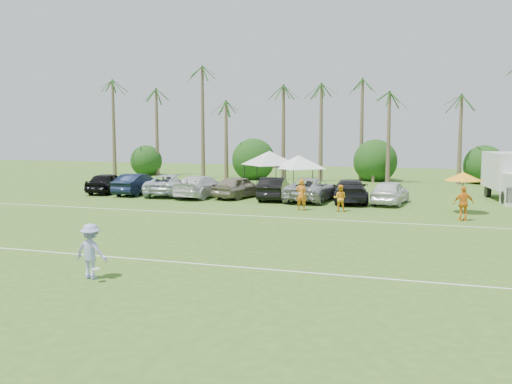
% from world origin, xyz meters
% --- Properties ---
extents(ground, '(120.00, 120.00, 0.00)m').
position_xyz_m(ground, '(0.00, 0.00, 0.00)').
color(ground, '#3D651E').
rests_on(ground, ground).
extents(field_lines, '(80.00, 12.10, 0.01)m').
position_xyz_m(field_lines, '(0.00, 8.00, 0.01)').
color(field_lines, white).
rests_on(field_lines, ground).
extents(palm_tree_0, '(2.40, 2.40, 8.90)m').
position_xyz_m(palm_tree_0, '(-22.00, 38.00, 7.48)').
color(palm_tree_0, brown).
rests_on(palm_tree_0, ground).
extents(palm_tree_1, '(2.40, 2.40, 9.90)m').
position_xyz_m(palm_tree_1, '(-17.00, 38.00, 8.35)').
color(palm_tree_1, brown).
rests_on(palm_tree_1, ground).
extents(palm_tree_2, '(2.40, 2.40, 10.90)m').
position_xyz_m(palm_tree_2, '(-12.00, 38.00, 9.21)').
color(palm_tree_2, brown).
rests_on(palm_tree_2, ground).
extents(palm_tree_3, '(2.40, 2.40, 11.90)m').
position_xyz_m(palm_tree_3, '(-8.00, 38.00, 10.06)').
color(palm_tree_3, brown).
rests_on(palm_tree_3, ground).
extents(palm_tree_4, '(2.40, 2.40, 8.90)m').
position_xyz_m(palm_tree_4, '(-4.00, 38.00, 7.48)').
color(palm_tree_4, brown).
rests_on(palm_tree_4, ground).
extents(palm_tree_5, '(2.40, 2.40, 9.90)m').
position_xyz_m(palm_tree_5, '(0.00, 38.00, 8.35)').
color(palm_tree_5, brown).
rests_on(palm_tree_5, ground).
extents(palm_tree_6, '(2.40, 2.40, 10.90)m').
position_xyz_m(palm_tree_6, '(4.00, 38.00, 9.21)').
color(palm_tree_6, brown).
rests_on(palm_tree_6, ground).
extents(palm_tree_7, '(2.40, 2.40, 11.90)m').
position_xyz_m(palm_tree_7, '(8.00, 38.00, 10.06)').
color(palm_tree_7, brown).
rests_on(palm_tree_7, ground).
extents(palm_tree_8, '(2.40, 2.40, 8.90)m').
position_xyz_m(palm_tree_8, '(13.00, 38.00, 7.48)').
color(palm_tree_8, brown).
rests_on(palm_tree_8, ground).
extents(bush_tree_0, '(4.00, 4.00, 4.00)m').
position_xyz_m(bush_tree_0, '(-19.00, 39.00, 1.80)').
color(bush_tree_0, brown).
rests_on(bush_tree_0, ground).
extents(bush_tree_1, '(4.00, 4.00, 4.00)m').
position_xyz_m(bush_tree_1, '(-6.00, 39.00, 1.80)').
color(bush_tree_1, brown).
rests_on(bush_tree_1, ground).
extents(bush_tree_2, '(4.00, 4.00, 4.00)m').
position_xyz_m(bush_tree_2, '(6.00, 39.00, 1.80)').
color(bush_tree_2, brown).
rests_on(bush_tree_2, ground).
extents(bush_tree_3, '(4.00, 4.00, 4.00)m').
position_xyz_m(bush_tree_3, '(16.00, 39.00, 1.80)').
color(bush_tree_3, brown).
rests_on(bush_tree_3, ground).
extents(sideline_player_a, '(0.73, 0.49, 1.97)m').
position_xyz_m(sideline_player_a, '(4.00, 17.22, 0.99)').
color(sideline_player_a, orange).
rests_on(sideline_player_a, ground).
extents(sideline_player_b, '(0.84, 0.67, 1.65)m').
position_xyz_m(sideline_player_b, '(6.38, 17.49, 0.82)').
color(sideline_player_b, '#FBA11B').
rests_on(sideline_player_b, ground).
extents(sideline_player_c, '(1.22, 0.77, 1.93)m').
position_xyz_m(sideline_player_c, '(13.53, 16.02, 0.97)').
color(sideline_player_c, orange).
rests_on(sideline_player_c, ground).
extents(box_truck, '(3.63, 6.92, 3.39)m').
position_xyz_m(box_truck, '(16.99, 26.49, 1.81)').
color(box_truck, silver).
rests_on(box_truck, ground).
extents(canopy_tent_left, '(4.82, 4.82, 3.91)m').
position_xyz_m(canopy_tent_left, '(-0.86, 26.32, 3.34)').
color(canopy_tent_left, black).
rests_on(canopy_tent_left, ground).
extents(canopy_tent_right, '(4.39, 4.39, 3.56)m').
position_xyz_m(canopy_tent_right, '(1.70, 25.72, 3.05)').
color(canopy_tent_right, black).
rests_on(canopy_tent_right, ground).
extents(market_umbrella, '(2.24, 2.24, 2.50)m').
position_xyz_m(market_umbrella, '(13.55, 18.99, 2.24)').
color(market_umbrella, black).
rests_on(market_umbrella, ground).
extents(frisbee_player, '(1.27, 0.90, 1.89)m').
position_xyz_m(frisbee_player, '(1.14, -1.06, 0.94)').
color(frisbee_player, '#9AA0DB').
rests_on(frisbee_player, ground).
extents(parked_car_0, '(2.45, 4.99, 1.64)m').
position_xyz_m(parked_car_0, '(-12.96, 21.85, 0.82)').
color(parked_car_0, black).
rests_on(parked_car_0, ground).
extents(parked_car_1, '(1.78, 4.99, 1.64)m').
position_xyz_m(parked_car_1, '(-10.21, 21.73, 0.82)').
color(parked_car_1, black).
rests_on(parked_car_1, ground).
extents(parked_car_2, '(3.40, 6.17, 1.64)m').
position_xyz_m(parked_car_2, '(-7.46, 22.07, 0.82)').
color(parked_car_2, silver).
rests_on(parked_car_2, ground).
extents(parked_car_3, '(2.90, 5.86, 1.64)m').
position_xyz_m(parked_car_3, '(-4.71, 21.61, 0.82)').
color(parked_car_3, silver).
rests_on(parked_car_3, ground).
extents(parked_car_4, '(3.13, 5.15, 1.64)m').
position_xyz_m(parked_car_4, '(-1.96, 22.12, 0.82)').
color(parked_car_4, gray).
rests_on(parked_car_4, ground).
extents(parked_car_5, '(2.41, 5.16, 1.64)m').
position_xyz_m(parked_car_5, '(0.78, 21.98, 0.82)').
color(parked_car_5, black).
rests_on(parked_car_5, ground).
extents(parked_car_6, '(3.03, 6.03, 1.64)m').
position_xyz_m(parked_car_6, '(3.53, 22.01, 0.82)').
color(parked_car_6, '#98999C').
rests_on(parked_car_6, ground).
extents(parked_car_7, '(3.44, 6.00, 1.64)m').
position_xyz_m(parked_car_7, '(6.28, 22.00, 0.82)').
color(parked_car_7, black).
rests_on(parked_car_7, ground).
extents(parked_car_8, '(2.51, 5.01, 1.64)m').
position_xyz_m(parked_car_8, '(9.03, 21.97, 0.82)').
color(parked_car_8, white).
rests_on(parked_car_8, ground).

